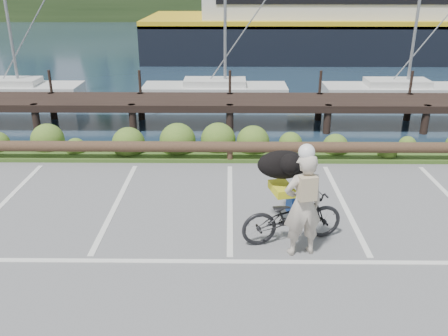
{
  "coord_description": "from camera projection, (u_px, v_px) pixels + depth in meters",
  "views": [
    {
      "loc": [
        -0.03,
        -7.76,
        4.83
      ],
      "look_at": [
        -0.13,
        1.44,
        1.1
      ],
      "focal_mm": 38.0,
      "sensor_mm": 36.0,
      "label": 1
    }
  ],
  "objects": [
    {
      "name": "ground",
      "position": [
        230.0,
        250.0,
        9.01
      ],
      "size": [
        72.0,
        72.0,
        0.0
      ],
      "primitive_type": "plane",
      "color": "#5D5E60"
    },
    {
      "name": "harbor_backdrop",
      "position": [
        232.0,
        7.0,
        81.72
      ],
      "size": [
        170.0,
        160.0,
        30.0
      ],
      "color": "#182839",
      "rests_on": "ground"
    },
    {
      "name": "vegetation_strip",
      "position": [
        230.0,
        152.0,
        13.9
      ],
      "size": [
        34.0,
        1.6,
        0.1
      ],
      "primitive_type": "cube",
      "color": "#3D5B21",
      "rests_on": "ground"
    },
    {
      "name": "log_rail",
      "position": [
        230.0,
        162.0,
        13.27
      ],
      "size": [
        32.0,
        0.3,
        0.6
      ],
      "primitive_type": null,
      "color": "#443021",
      "rests_on": "ground"
    },
    {
      "name": "bicycle",
      "position": [
        292.0,
        216.0,
        9.15
      ],
      "size": [
        2.13,
        1.17,
        1.06
      ],
      "primitive_type": "imported",
      "rotation": [
        0.0,
        0.0,
        1.81
      ],
      "color": "black",
      "rests_on": "ground"
    },
    {
      "name": "cyclist",
      "position": [
        303.0,
        205.0,
        8.55
      ],
      "size": [
        0.82,
        0.64,
        2.0
      ],
      "primitive_type": "imported",
      "rotation": [
        0.0,
        0.0,
        3.38
      ],
      "color": "#BBAF9E",
      "rests_on": "ground"
    },
    {
      "name": "dog",
      "position": [
        283.0,
        165.0,
        9.42
      ],
      "size": [
        0.72,
        1.1,
        0.59
      ],
      "primitive_type": "ellipsoid",
      "rotation": [
        0.0,
        0.0,
        1.81
      ],
      "color": "black",
      "rests_on": "bicycle"
    }
  ]
}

